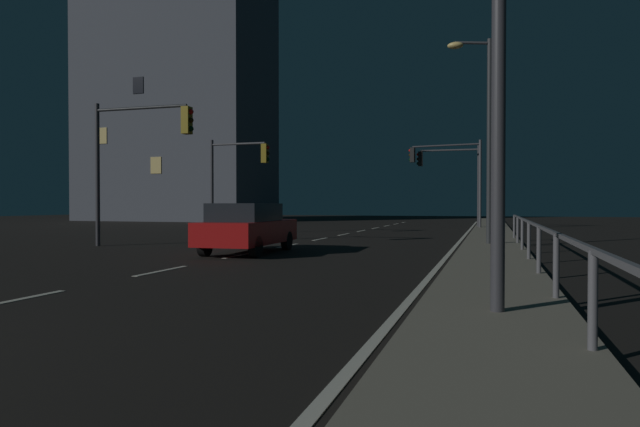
# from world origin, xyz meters

# --- Properties ---
(ground_plane) EXTENTS (112.00, 112.00, 0.00)m
(ground_plane) POSITION_xyz_m (0.00, 17.50, 0.00)
(ground_plane) COLOR black
(ground_plane) RESTS_ON ground
(sidewalk_right) EXTENTS (2.06, 77.00, 0.14)m
(sidewalk_right) POSITION_xyz_m (7.26, 17.50, 0.07)
(sidewalk_right) COLOR gray
(sidewalk_right) RESTS_ON ground
(lane_markings_center) EXTENTS (0.14, 50.00, 0.01)m
(lane_markings_center) POSITION_xyz_m (0.00, 21.00, 0.01)
(lane_markings_center) COLOR silver
(lane_markings_center) RESTS_ON ground
(lane_edge_line) EXTENTS (0.14, 53.00, 0.01)m
(lane_edge_line) POSITION_xyz_m (5.98, 22.50, 0.01)
(lane_edge_line) COLOR silver
(lane_edge_line) RESTS_ON ground
(car) EXTENTS (2.03, 4.48, 1.57)m
(car) POSITION_xyz_m (-0.10, 13.77, 0.82)
(car) COLOR #B71414
(car) RESTS_ON ground
(traffic_light_overhead_east) EXTENTS (4.57, 0.78, 5.41)m
(traffic_light_overhead_east) POSITION_xyz_m (4.60, 33.25, 3.99)
(traffic_light_overhead_east) COLOR #4C4C51
(traffic_light_overhead_east) RESTS_ON sidewalk_right
(traffic_light_near_right) EXTENTS (3.28, 0.35, 4.89)m
(traffic_light_near_right) POSITION_xyz_m (-5.15, 23.18, 3.42)
(traffic_light_near_right) COLOR #38383D
(traffic_light_near_right) RESTS_ON ground
(traffic_light_far_left) EXTENTS (4.01, 0.38, 5.19)m
(traffic_light_far_left) POSITION_xyz_m (4.71, 34.09, 3.80)
(traffic_light_far_left) COLOR #38383D
(traffic_light_far_left) RESTS_ON sidewalk_right
(traffic_light_mid_left) EXTENTS (4.03, 0.37, 5.26)m
(traffic_light_mid_left) POSITION_xyz_m (-4.93, 14.83, 3.72)
(traffic_light_mid_left) COLOR #38383D
(traffic_light_mid_left) RESTS_ON ground
(street_lamp_across_street) EXTENTS (1.53, 0.71, 7.29)m
(street_lamp_across_street) POSITION_xyz_m (6.93, 18.40, 4.48)
(street_lamp_across_street) COLOR #2D3033
(street_lamp_across_street) RESTS_ON sidewalk_right
(street_lamp_far_end) EXTENTS (1.76, 0.84, 6.70)m
(street_lamp_far_end) POSITION_xyz_m (7.02, 5.83, 4.19)
(street_lamp_far_end) COLOR #38383D
(street_lamp_far_end) RESTS_ON sidewalk_right
(barrier_fence) EXTENTS (0.09, 24.18, 0.98)m
(barrier_fence) POSITION_xyz_m (8.14, 10.05, 0.88)
(barrier_fence) COLOR #59595E
(barrier_fence) RESTS_ON sidewalk_right
(building_distant) EXTENTS (17.69, 9.76, 31.68)m
(building_distant) POSITION_xyz_m (-22.45, 44.81, 15.84)
(building_distant) COLOR #4C515B
(building_distant) RESTS_ON ground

